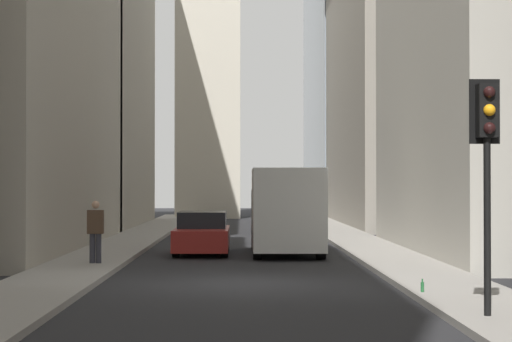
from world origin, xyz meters
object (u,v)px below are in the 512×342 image
delivery_truck (286,210)px  pedestrian (95,229)px  traffic_light_foreground (487,141)px  discarded_bottle (422,287)px  sedan_red (202,234)px

delivery_truck → pedestrian: (-5.20, 5.56, -0.37)m
traffic_light_foreground → pedestrian: size_ratio=2.29×
traffic_light_foreground → discarded_bottle: traffic_light_foreground is taller
delivery_truck → sedan_red: (-0.09, 2.80, -0.80)m
pedestrian → discarded_bottle: pedestrian is taller
pedestrian → discarded_bottle: size_ratio=6.44×
sedan_red → discarded_bottle: 13.08m
sedan_red → traffic_light_foreground: traffic_light_foreground is taller
delivery_truck → traffic_light_foreground: size_ratio=1.62×
discarded_bottle → sedan_red: bearing=22.5°
pedestrian → delivery_truck: bearing=-46.9°
delivery_truck → discarded_bottle: delivery_truck is taller
traffic_light_foreground → pedestrian: 13.36m
sedan_red → discarded_bottle: size_ratio=15.93×
sedan_red → discarded_bottle: bearing=-157.5°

